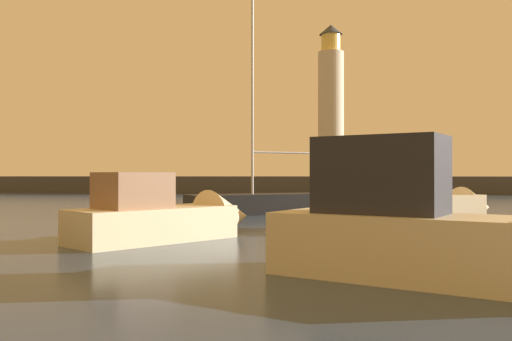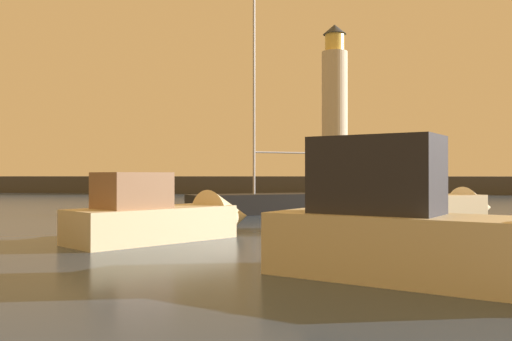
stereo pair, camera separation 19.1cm
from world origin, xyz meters
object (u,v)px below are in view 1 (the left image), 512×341
(motorboat_2, at_px, (427,207))
(motorboat_3, at_px, (177,217))
(sailboat_moored, at_px, (267,202))
(motorboat_5, at_px, (457,234))
(lighthouse, at_px, (331,104))

(motorboat_2, relative_size, motorboat_3, 1.11)
(motorboat_2, bearing_deg, sailboat_moored, 134.38)
(motorboat_5, distance_m, sailboat_moored, 17.45)
(lighthouse, xyz_separation_m, motorboat_5, (0.66, -46.38, -8.23))
(motorboat_3, relative_size, sailboat_moored, 0.48)
(lighthouse, distance_m, motorboat_2, 37.05)
(lighthouse, bearing_deg, motorboat_3, -98.21)
(motorboat_2, distance_m, sailboat_moored, 9.02)
(motorboat_3, height_order, motorboat_5, motorboat_5)
(motorboat_2, distance_m, motorboat_3, 9.16)
(motorboat_2, height_order, motorboat_5, motorboat_5)
(lighthouse, distance_m, sailboat_moored, 31.05)
(motorboat_5, bearing_deg, motorboat_3, 136.98)
(motorboat_2, bearing_deg, motorboat_5, -98.78)
(motorboat_3, bearing_deg, lighthouse, 81.79)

